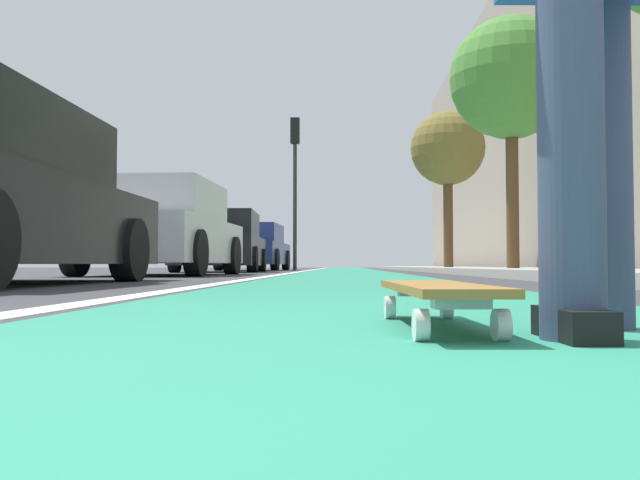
{
  "coord_description": "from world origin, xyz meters",
  "views": [
    {
      "loc": [
        -0.86,
        0.11,
        0.16
      ],
      "look_at": [
        11.59,
        0.53,
        0.63
      ],
      "focal_mm": 38.34,
      "sensor_mm": 36.0,
      "label": 1
    }
  ],
  "objects_px": {
    "parked_car_far": "(221,244)",
    "street_tree_mid": "(511,79)",
    "traffic_light": "(295,166)",
    "parked_car_end": "(254,248)",
    "parked_car_mid": "(161,230)",
    "skateboard": "(436,292)",
    "street_tree_far": "(448,150)"
  },
  "relations": [
    {
      "from": "parked_car_end",
      "to": "traffic_light",
      "type": "distance_m",
      "value": 3.13
    },
    {
      "from": "traffic_light",
      "to": "street_tree_far",
      "type": "relative_size",
      "value": 1.0
    },
    {
      "from": "parked_car_mid",
      "to": "parked_car_end",
      "type": "relative_size",
      "value": 0.93
    },
    {
      "from": "traffic_light",
      "to": "street_tree_far",
      "type": "xyz_separation_m",
      "value": [
        -0.68,
        -4.62,
        0.37
      ]
    },
    {
      "from": "skateboard",
      "to": "parked_car_end",
      "type": "distance_m",
      "value": 20.73
    },
    {
      "from": "parked_car_mid",
      "to": "parked_car_end",
      "type": "xyz_separation_m",
      "value": [
        11.27,
        -0.04,
        0.0
      ]
    },
    {
      "from": "parked_car_far",
      "to": "parked_car_end",
      "type": "height_order",
      "value": "parked_car_end"
    },
    {
      "from": "parked_car_far",
      "to": "street_tree_far",
      "type": "bearing_deg",
      "value": -57.76
    },
    {
      "from": "traffic_light",
      "to": "street_tree_mid",
      "type": "relative_size",
      "value": 0.99
    },
    {
      "from": "skateboard",
      "to": "parked_car_far",
      "type": "height_order",
      "value": "parked_car_far"
    },
    {
      "from": "parked_car_mid",
      "to": "parked_car_end",
      "type": "height_order",
      "value": "same"
    },
    {
      "from": "parked_car_end",
      "to": "street_tree_mid",
      "type": "bearing_deg",
      "value": -147.68
    },
    {
      "from": "parked_car_far",
      "to": "parked_car_end",
      "type": "distance_m",
      "value": 5.7
    },
    {
      "from": "skateboard",
      "to": "parked_car_far",
      "type": "distance_m",
      "value": 15.13
    },
    {
      "from": "skateboard",
      "to": "parked_car_end",
      "type": "height_order",
      "value": "parked_car_end"
    },
    {
      "from": "traffic_light",
      "to": "street_tree_mid",
      "type": "distance_m",
      "value": 9.58
    },
    {
      "from": "street_tree_far",
      "to": "traffic_light",
      "type": "bearing_deg",
      "value": 81.59
    },
    {
      "from": "traffic_light",
      "to": "street_tree_far",
      "type": "bearing_deg",
      "value": -98.41
    },
    {
      "from": "parked_car_mid",
      "to": "parked_car_far",
      "type": "relative_size",
      "value": 1.01
    },
    {
      "from": "skateboard",
      "to": "street_tree_mid",
      "type": "bearing_deg",
      "value": -14.86
    },
    {
      "from": "skateboard",
      "to": "street_tree_mid",
      "type": "distance_m",
      "value": 11.84
    },
    {
      "from": "skateboard",
      "to": "parked_car_mid",
      "type": "relative_size",
      "value": 0.2
    },
    {
      "from": "street_tree_far",
      "to": "parked_car_mid",
      "type": "bearing_deg",
      "value": 147.14
    },
    {
      "from": "parked_car_far",
      "to": "street_tree_far",
      "type": "relative_size",
      "value": 0.86
    },
    {
      "from": "parked_car_far",
      "to": "street_tree_mid",
      "type": "distance_m",
      "value": 7.79
    },
    {
      "from": "parked_car_end",
      "to": "street_tree_far",
      "type": "distance_m",
      "value": 6.95
    },
    {
      "from": "parked_car_end",
      "to": "traffic_light",
      "type": "xyz_separation_m",
      "value": [
        -1.17,
        -1.43,
        2.52
      ]
    },
    {
      "from": "parked_car_end",
      "to": "traffic_light",
      "type": "bearing_deg",
      "value": -129.38
    },
    {
      "from": "parked_car_far",
      "to": "parked_car_mid",
      "type": "bearing_deg",
      "value": -179.76
    },
    {
      "from": "street_tree_mid",
      "to": "parked_car_end",
      "type": "bearing_deg",
      "value": 32.32
    },
    {
      "from": "skateboard",
      "to": "parked_car_far",
      "type": "bearing_deg",
      "value": 12.24
    },
    {
      "from": "parked_car_far",
      "to": "street_tree_far",
      "type": "height_order",
      "value": "street_tree_far"
    }
  ]
}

